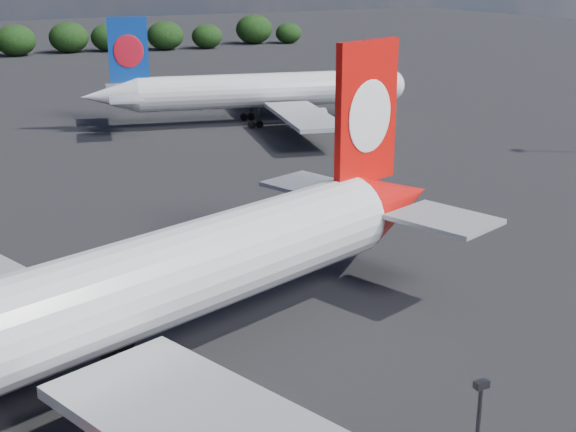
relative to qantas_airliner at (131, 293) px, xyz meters
name	(u,v)px	position (x,y,z in m)	size (l,w,h in m)	color
qantas_airliner	(131,293)	(0.00, 0.00, 0.00)	(53.73, 51.60, 17.97)	silver
china_southern_airliner	(257,92)	(38.59, 65.30, -0.68)	(47.90, 45.82, 15.74)	silver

